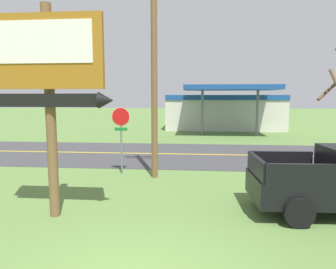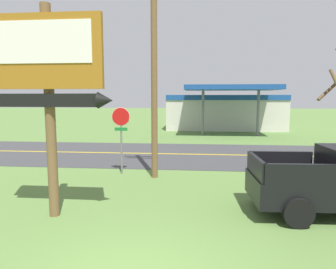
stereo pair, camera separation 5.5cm
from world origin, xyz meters
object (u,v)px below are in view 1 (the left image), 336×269
object	(u,v)px
utility_pole	(154,65)
gas_station	(224,111)
motel_sign	(49,73)
stop_sign	(121,129)

from	to	relation	value
utility_pole	gas_station	distance (m)	21.12
gas_station	motel_sign	bearing A→B (deg)	-105.45
motel_sign	utility_pole	bearing A→B (deg)	64.23
motel_sign	utility_pole	size ratio (longest dim) A/B	0.66
stop_sign	gas_station	distance (m)	20.90
utility_pole	stop_sign	bearing A→B (deg)	163.72
motel_sign	gas_station	bearing A→B (deg)	74.55
utility_pole	gas_station	bearing A→B (deg)	77.06
stop_sign	utility_pole	size ratio (longest dim) A/B	0.33
utility_pole	motel_sign	bearing A→B (deg)	-115.77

